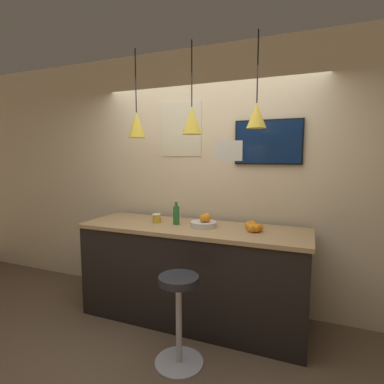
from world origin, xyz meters
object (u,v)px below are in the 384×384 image
(juice_bottle, at_px, (176,215))
(mounted_tv, at_px, (268,142))
(spread_jar, at_px, (157,218))
(bar_stool, at_px, (179,309))
(fruit_bowl, at_px, (204,222))

(juice_bottle, distance_m, mounted_tv, 1.21)
(spread_jar, relative_size, mounted_tv, 0.14)
(bar_stool, distance_m, fruit_bowl, 0.90)
(spread_jar, bearing_deg, mounted_tv, 20.39)
(spread_jar, distance_m, mounted_tv, 1.42)
(juice_bottle, height_order, spread_jar, juice_bottle)
(bar_stool, xyz_separation_m, juice_bottle, (-0.34, 0.70, 0.62))
(bar_stool, relative_size, mounted_tv, 1.09)
(bar_stool, bearing_deg, spread_jar, 129.40)
(fruit_bowl, height_order, spread_jar, fruit_bowl)
(juice_bottle, bearing_deg, bar_stool, -63.96)
(bar_stool, xyz_separation_m, spread_jar, (-0.57, 0.70, 0.57))
(spread_jar, xyz_separation_m, mounted_tv, (1.09, 0.41, 0.80))
(fruit_bowl, xyz_separation_m, spread_jar, (-0.54, 0.00, -0.00))
(juice_bottle, xyz_separation_m, mounted_tv, (0.86, 0.41, 0.75))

